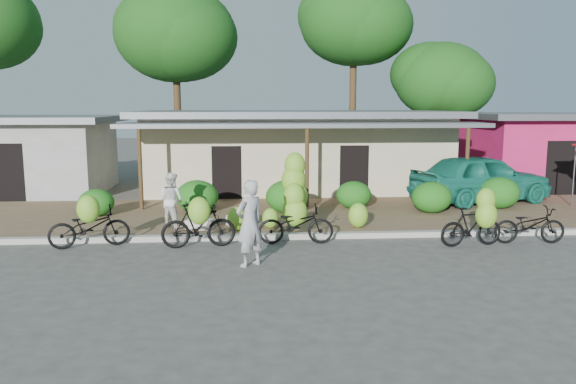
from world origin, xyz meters
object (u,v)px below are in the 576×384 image
Objects in this scene: tree_center_right at (350,20)px; bike_left at (199,224)px; bike_center at (295,209)px; bystander at (171,200)px; sack_far at (200,224)px; tree_near_right at (437,78)px; bike_far_left at (89,225)px; bike_right at (475,222)px; bike_far_right at (529,225)px; teal_van at (481,178)px; tree_far_center at (172,32)px; vendor at (249,223)px; sack_near at (242,219)px.

bike_left is (-6.59, -15.44, -7.27)m from tree_center_right.
bystander is at bearing 67.99° from bike_center.
bike_left is 1.74m from sack_far.
tree_near_right is 3.15× the size of bike_far_left.
bystander reaches higher than bike_right.
sack_far is (-8.73, 1.81, -0.23)m from bike_far_right.
bike_right is 6.37m from teal_van.
tree_far_center is at bearing -50.26° from bystander.
bystander is (1.84, 1.76, 0.32)m from bike_far_left.
tree_near_right is 19.27m from bike_far_left.
bike_center is 0.45× the size of teal_van.
tree_near_right is at bearing -30.42° from bike_center.
bystander reaches higher than sack_far.
tree_near_right is 15.78m from bike_center.
bike_right is 5.86m from vendor.
vendor is at bearing -67.42° from sack_far.
tree_far_center is 11.12× the size of sack_near.
bike_far_right is at bearing 152.23° from vendor.
tree_center_right is at bearing -147.00° from vendor.
tree_far_center is 5.01× the size of bike_far_right.
tree_far_center reaches higher than sack_far.
vendor is (-9.31, -15.11, -3.92)m from tree_near_right.
teal_van is at bearing 19.77° from sack_near.
vendor is at bearing -77.48° from tree_far_center.
sack_far is 0.47× the size of bystander.
sack_far is 1.09m from bystander.
bike_far_right is at bearing -82.60° from tree_center_right.
bike_center reaches higher than bike_left.
tree_far_center is 4.80× the size of vendor.
tree_center_right is 4.76× the size of bike_far_left.
bike_far_left is at bearing -65.16° from vendor.
bike_far_left is at bearing 94.38° from bike_center.
tree_near_right is at bearing -102.00° from bystander.
tree_near_right reaches higher than bystander.
bike_right is 0.89× the size of vendor.
bike_far_left is 0.41× the size of teal_van.
tree_far_center is 0.94× the size of tree_center_right.
bike_far_left is 13.39m from teal_van.
bike_far_left is 2.81× the size of sack_far.
tree_center_right is at bearing -6.55° from bike_right.
tree_center_right is 5.39m from tree_near_right.
bike_far_left is 0.90× the size of bike_center.
tree_center_right is 5.74× the size of bike_right.
bike_center reaches higher than sack_far.
bystander is (-2.21, 3.68, -0.07)m from vendor.
bike_far_left is 1.12× the size of bike_far_right.
bike_far_right reaches higher than sack_near.
bike_right is 1.65m from bike_far_right.
bike_far_left is at bearing 76.87° from bystander.
bike_left reaches higher than sack_near.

